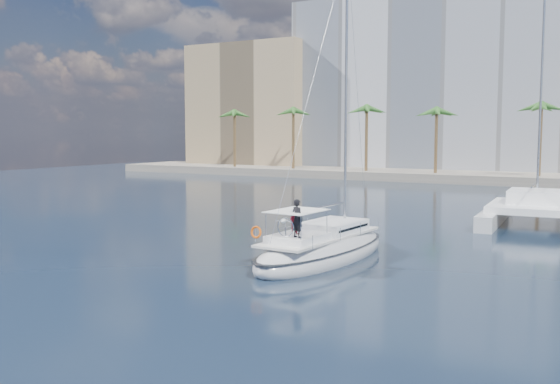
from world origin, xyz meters
The scene contains 9 objects.
ground centered at (0.00, 0.00, 0.00)m, with size 160.00×160.00×0.00m, color black.
quay centered at (0.00, 61.00, 0.60)m, with size 120.00×14.00×1.20m, color gray.
building_modern centered at (-12.00, 73.00, 14.00)m, with size 42.00×16.00×28.00m, color silver.
building_tan_left centered at (-42.00, 69.00, 11.00)m, with size 22.00×14.00×22.00m, color tan.
palm_left centered at (-34.00, 57.00, 10.28)m, with size 3.60×3.60×12.30m.
palm_centre centered at (0.00, 57.00, 10.28)m, with size 3.60×3.60×12.30m.
main_sloop centered at (2.49, 2.07, 0.54)m, with size 4.69×12.09×17.56m.
catamaran centered at (10.59, 21.49, 1.18)m, with size 7.36×13.66×19.27m.
seagull centered at (-2.64, 7.13, 1.07)m, with size 1.22×0.52×0.23m.
Camera 1 is at (16.44, -27.56, 6.76)m, focal length 40.00 mm.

